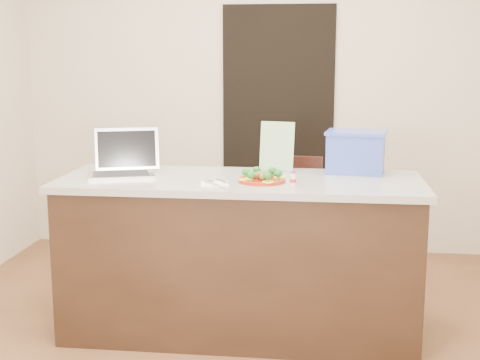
# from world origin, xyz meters

# --- Properties ---
(ground) EXTENTS (4.00, 4.00, 0.00)m
(ground) POSITION_xyz_m (0.00, 0.00, 0.00)
(ground) COLOR brown
(ground) RESTS_ON ground
(room_shell) EXTENTS (4.00, 4.00, 4.00)m
(room_shell) POSITION_xyz_m (0.00, 0.00, 1.62)
(room_shell) COLOR white
(room_shell) RESTS_ON ground
(doorway) EXTENTS (0.90, 0.02, 2.00)m
(doorway) POSITION_xyz_m (0.10, 1.98, 1.00)
(doorway) COLOR black
(doorway) RESTS_ON ground
(island) EXTENTS (2.06, 0.76, 0.92)m
(island) POSITION_xyz_m (0.00, 0.25, 0.46)
(island) COLOR black
(island) RESTS_ON ground
(plate) EXTENTS (0.26, 0.26, 0.02)m
(plate) POSITION_xyz_m (0.13, 0.16, 0.93)
(plate) COLOR maroon
(plate) RESTS_ON island
(meatballs) EXTENTS (0.10, 0.11, 0.04)m
(meatballs) POSITION_xyz_m (0.14, 0.17, 0.96)
(meatballs) COLOR brown
(meatballs) RESTS_ON plate
(broccoli) EXTENTS (0.23, 0.21, 0.04)m
(broccoli) POSITION_xyz_m (0.13, 0.16, 0.97)
(broccoli) COLOR #15511A
(broccoli) RESTS_ON plate
(pepper_rings) EXTENTS (0.25, 0.25, 0.01)m
(pepper_rings) POSITION_xyz_m (0.13, 0.16, 0.94)
(pepper_rings) COLOR #E9F619
(pepper_rings) RESTS_ON plate
(napkin) EXTENTS (0.17, 0.17, 0.01)m
(napkin) POSITION_xyz_m (-0.11, 0.06, 0.92)
(napkin) COLOR white
(napkin) RESTS_ON island
(fork) EXTENTS (0.10, 0.16, 0.00)m
(fork) POSITION_xyz_m (-0.13, 0.07, 0.93)
(fork) COLOR #B0B0B5
(fork) RESTS_ON napkin
(knife) EXTENTS (0.09, 0.21, 0.01)m
(knife) POSITION_xyz_m (-0.08, 0.04, 0.93)
(knife) COLOR white
(knife) RESTS_ON napkin
(yogurt_bottle) EXTENTS (0.03, 0.03, 0.07)m
(yogurt_bottle) POSITION_xyz_m (0.31, 0.10, 0.95)
(yogurt_bottle) COLOR beige
(yogurt_bottle) RESTS_ON island
(laptop) EXTENTS (0.43, 0.40, 0.26)m
(laptop) POSITION_xyz_m (-0.69, 0.30, 0.99)
(laptop) COLOR silver
(laptop) RESTS_ON island
(leaflet) EXTENTS (0.21, 0.09, 0.29)m
(leaflet) POSITION_xyz_m (0.19, 0.52, 1.07)
(leaflet) COLOR silver
(leaflet) RESTS_ON island
(blue_box) EXTENTS (0.38, 0.30, 0.25)m
(blue_box) POSITION_xyz_m (0.66, 0.51, 1.05)
(blue_box) COLOR #2F46AB
(blue_box) RESTS_ON island
(chair) EXTENTS (0.44, 0.44, 0.92)m
(chair) POSITION_xyz_m (0.26, 1.06, 0.52)
(chair) COLOR #351510
(chair) RESTS_ON ground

